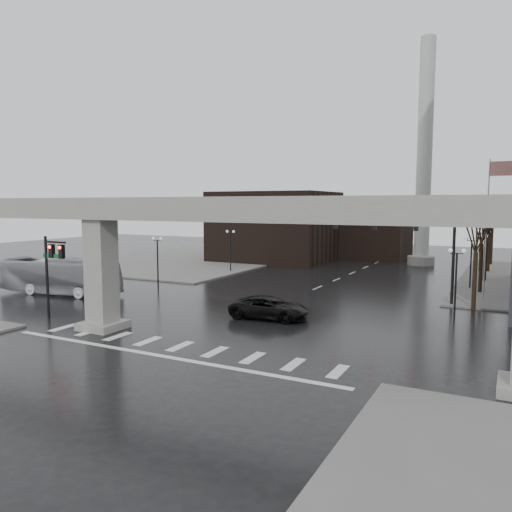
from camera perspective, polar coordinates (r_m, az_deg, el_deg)
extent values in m
plane|color=black|center=(30.77, -7.55, -9.73)|extent=(160.00, 160.00, 0.00)
cube|color=slate|center=(74.49, -8.14, -0.41)|extent=(28.00, 36.00, 0.15)
cube|color=#999791|center=(29.62, -7.76, 5.34)|extent=(48.00, 2.20, 1.40)
cube|color=#999791|center=(34.45, -17.24, -2.05)|extent=(1.60, 1.60, 7.30)
cube|color=#999791|center=(35.07, -17.06, -7.56)|extent=(2.60, 2.60, 0.50)
cube|color=black|center=(73.22, 2.25, 3.41)|extent=(16.00, 14.00, 10.00)
cube|color=black|center=(78.70, 13.33, 2.70)|extent=(10.00, 10.00, 8.00)
cylinder|color=beige|center=(71.42, 18.70, 11.06)|extent=(2.00, 2.00, 30.00)
cylinder|color=#999791|center=(71.52, 18.32, -0.49)|extent=(3.60, 3.60, 1.20)
cylinder|color=black|center=(43.46, 21.63, -0.12)|extent=(0.24, 0.24, 8.00)
cylinder|color=black|center=(44.25, 14.02, 4.38)|extent=(12.00, 0.18, 0.18)
cube|color=black|center=(43.68, 17.84, 3.40)|extent=(0.35, 0.30, 1.00)
cube|color=black|center=(44.39, 13.37, 3.56)|extent=(0.35, 0.30, 1.00)
cube|color=black|center=(45.37, 9.07, 3.70)|extent=(0.35, 0.30, 1.00)
sphere|color=#FF0C05|center=(43.49, 17.81, 3.79)|extent=(0.20, 0.20, 0.20)
cube|color=#0E6224|center=(43.44, 19.81, 3.91)|extent=(1.80, 0.05, 0.35)
cube|color=#0E6224|center=(44.76, 11.52, 4.20)|extent=(1.80, 0.05, 0.35)
cylinder|color=black|center=(39.11, -22.77, -2.28)|extent=(0.20, 0.20, 6.00)
cylinder|color=black|center=(38.08, -21.96, 1.48)|extent=(2.00, 0.14, 0.14)
cube|color=black|center=(38.44, -22.31, 0.53)|extent=(0.35, 0.30, 1.00)
cube|color=black|center=(37.68, -21.32, 0.47)|extent=(0.35, 0.30, 1.00)
cube|color=#0E6224|center=(38.55, -22.39, 0.02)|extent=(1.60, 0.05, 0.30)
cylinder|color=silver|center=(46.35, 24.84, 2.59)|extent=(0.12, 0.12, 12.00)
cube|color=red|center=(46.34, 26.37, 8.96)|extent=(2.00, 0.03, 1.20)
cylinder|color=black|center=(38.86, 21.85, -3.19)|extent=(0.14, 0.14, 4.80)
cube|color=black|center=(38.57, 21.98, 0.26)|extent=(0.90, 0.06, 0.06)
sphere|color=silver|center=(38.60, 21.33, 0.59)|extent=(0.32, 0.32, 0.32)
sphere|color=silver|center=(38.51, 22.66, 0.53)|extent=(0.32, 0.32, 0.32)
cylinder|color=black|center=(52.70, 23.33, -0.93)|extent=(0.14, 0.14, 4.80)
cube|color=black|center=(52.48, 23.44, 1.61)|extent=(0.90, 0.06, 0.06)
sphere|color=silver|center=(52.50, 22.96, 1.85)|extent=(0.32, 0.32, 0.32)
sphere|color=silver|center=(52.44, 23.94, 1.81)|extent=(0.32, 0.32, 0.32)
cylinder|color=black|center=(66.60, 24.20, 0.38)|extent=(0.14, 0.14, 4.80)
cube|color=black|center=(66.43, 24.29, 2.40)|extent=(0.90, 0.06, 0.06)
sphere|color=silver|center=(66.45, 23.91, 2.59)|extent=(0.32, 0.32, 0.32)
sphere|color=silver|center=(66.40, 24.68, 2.55)|extent=(0.32, 0.32, 0.32)
cylinder|color=black|center=(49.29, -11.17, -1.00)|extent=(0.14, 0.14, 4.80)
cube|color=black|center=(49.06, -11.22, 1.72)|extent=(0.90, 0.06, 0.06)
sphere|color=silver|center=(49.33, -11.64, 1.97)|extent=(0.32, 0.32, 0.32)
sphere|color=silver|center=(48.77, -10.81, 1.94)|extent=(0.32, 0.32, 0.32)
cylinder|color=black|center=(60.79, -2.94, 0.41)|extent=(0.14, 0.14, 4.80)
cube|color=black|center=(60.61, -2.95, 2.63)|extent=(0.90, 0.06, 0.06)
sphere|color=silver|center=(60.83, -3.32, 2.82)|extent=(0.32, 0.32, 0.32)
sphere|color=silver|center=(60.37, -2.58, 2.80)|extent=(0.32, 0.32, 0.32)
cylinder|color=black|center=(73.18, 2.60, 1.36)|extent=(0.14, 0.14, 4.80)
cube|color=black|center=(73.02, 2.61, 3.20)|extent=(0.90, 0.06, 0.06)
sphere|color=silver|center=(73.20, 2.29, 3.37)|extent=(0.32, 0.32, 0.32)
sphere|color=silver|center=(72.83, 2.93, 3.35)|extent=(0.32, 0.32, 0.32)
cylinder|color=black|center=(42.75, 23.70, -2.63)|extent=(0.34, 0.34, 4.55)
cylinder|color=black|center=(42.38, 23.91, 2.37)|extent=(0.12, 1.52, 2.98)
cylinder|color=black|center=(42.62, 24.59, 2.05)|extent=(0.83, 1.14, 2.51)
cylinder|color=black|center=(50.66, 24.30, -1.32)|extent=(0.34, 0.34, 4.66)
cylinder|color=black|center=(50.35, 24.48, 3.00)|extent=(0.12, 1.55, 3.05)
cylinder|color=black|center=(50.59, 25.05, 2.72)|extent=(0.85, 1.16, 2.57)
cylinder|color=black|center=(58.60, 24.73, -0.36)|extent=(0.34, 0.34, 4.76)
cylinder|color=black|center=(58.33, 24.90, 3.46)|extent=(0.12, 1.59, 3.11)
cylinder|color=black|center=(58.57, 25.39, 3.21)|extent=(0.86, 1.18, 2.62)
cylinder|color=black|center=(66.55, 25.06, 0.37)|extent=(0.34, 0.34, 4.87)
cylinder|color=black|center=(66.32, 25.21, 3.80)|extent=(0.12, 1.62, 3.18)
cylinder|color=black|center=(66.56, 25.64, 3.58)|extent=(0.88, 1.20, 2.68)
cylinder|color=black|center=(74.51, 25.32, 0.94)|extent=(0.34, 0.34, 4.97)
cylinder|color=black|center=(74.31, 25.46, 4.08)|extent=(0.12, 1.65, 3.25)
cylinder|color=black|center=(74.55, 25.84, 3.87)|extent=(0.89, 1.23, 2.74)
imported|color=black|center=(36.32, 1.53, -5.93)|extent=(6.04, 3.23, 1.62)
imported|color=silver|center=(49.26, -21.49, -2.18)|extent=(12.18, 4.13, 3.33)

